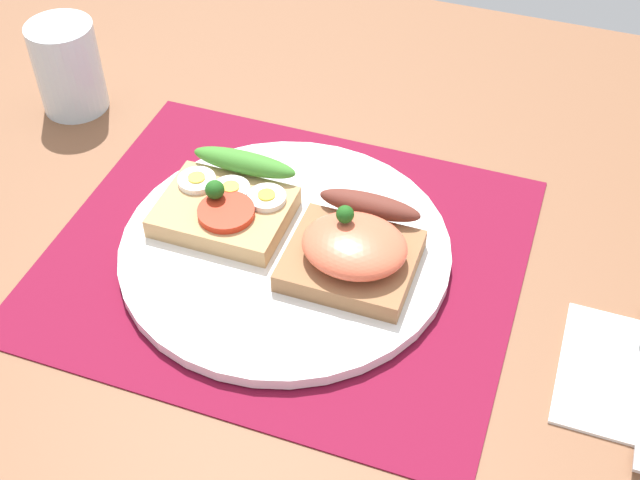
{
  "coord_description": "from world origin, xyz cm",
  "views": [
    {
      "loc": [
        18.51,
        -44.04,
        49.25
      ],
      "look_at": [
        3.0,
        0.0,
        2.82
      ],
      "focal_mm": 46.85,
      "sensor_mm": 36.0,
      "label": 1
    }
  ],
  "objects_px": {
    "drinking_glass": "(68,67)",
    "sandwich_salmon": "(354,248)",
    "plate": "(285,249)",
    "sandwich_egg_tomato": "(228,201)"
  },
  "relations": [
    {
      "from": "drinking_glass",
      "to": "sandwich_salmon",
      "type": "bearing_deg",
      "value": -21.36
    },
    {
      "from": "plate",
      "to": "sandwich_salmon",
      "type": "distance_m",
      "value": 0.06
    },
    {
      "from": "plate",
      "to": "sandwich_egg_tomato",
      "type": "height_order",
      "value": "sandwich_egg_tomato"
    },
    {
      "from": "sandwich_egg_tomato",
      "to": "drinking_glass",
      "type": "distance_m",
      "value": 0.24
    },
    {
      "from": "sandwich_egg_tomato",
      "to": "sandwich_salmon",
      "type": "xyz_separation_m",
      "value": [
        0.12,
        -0.02,
        0.01
      ]
    },
    {
      "from": "plate",
      "to": "sandwich_salmon",
      "type": "bearing_deg",
      "value": -3.43
    },
    {
      "from": "plate",
      "to": "drinking_glass",
      "type": "xyz_separation_m",
      "value": [
        -0.27,
        0.13,
        0.04
      ]
    },
    {
      "from": "plate",
      "to": "sandwich_salmon",
      "type": "xyz_separation_m",
      "value": [
        0.06,
        -0.0,
        0.02
      ]
    },
    {
      "from": "drinking_glass",
      "to": "sandwich_egg_tomato",
      "type": "bearing_deg",
      "value": -26.53
    },
    {
      "from": "sandwich_egg_tomato",
      "to": "drinking_glass",
      "type": "relative_size",
      "value": 1.18
    }
  ]
}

